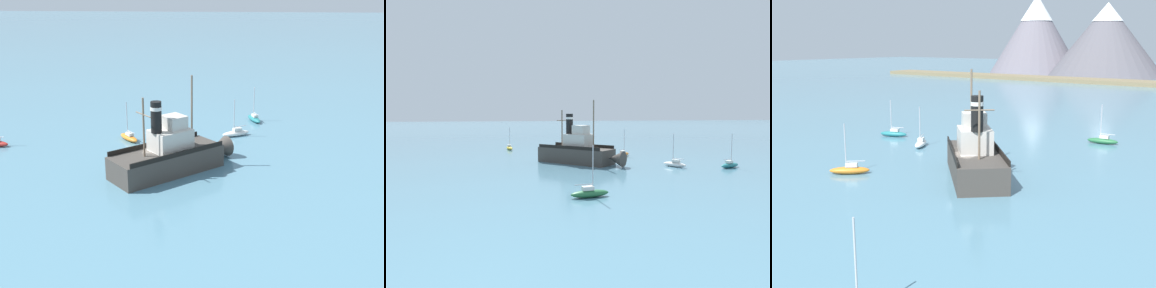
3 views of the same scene
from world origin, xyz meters
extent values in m
plane|color=teal|center=(0.00, 0.00, 0.00)|extent=(600.00, 600.00, 0.00)
cube|color=#423D38|center=(0.34, 1.18, 1.20)|extent=(11.38, 11.80, 2.40)
cone|color=#423D38|center=(-4.55, 6.46, 1.20)|extent=(3.36, 3.36, 2.35)
cube|color=beige|center=(0.00, 1.54, 3.50)|extent=(4.92, 4.97, 2.20)
cube|color=beige|center=(-0.34, 1.91, 5.30)|extent=(2.97, 2.96, 1.40)
cylinder|color=black|center=(1.15, 0.30, 6.20)|extent=(1.10, 1.10, 3.20)
cylinder|color=silver|center=(1.15, 0.30, 7.10)|extent=(1.16, 1.16, 0.35)
cylinder|color=#75604C|center=(-1.90, 3.60, 6.15)|extent=(0.20, 0.20, 7.50)
cylinder|color=#75604C|center=(2.17, -0.80, 5.40)|extent=(0.20, 0.20, 6.00)
cylinder|color=#75604C|center=(2.17, -0.80, 6.72)|extent=(1.99, 1.85, 0.12)
cube|color=black|center=(-1.25, -0.29, 2.65)|extent=(7.83, 8.45, 0.50)
cube|color=black|center=(1.92, 2.64, 2.65)|extent=(7.83, 8.45, 0.50)
ellipsoid|color=#23757A|center=(-20.35, 11.03, 0.35)|extent=(3.95, 2.35, 0.70)
cube|color=silver|center=(-20.16, 11.10, 0.88)|extent=(1.25, 0.98, 0.36)
cylinder|color=#B7B7BC|center=(-20.63, 10.93, 2.80)|extent=(0.10, 0.10, 4.20)
cylinder|color=#B7B7BC|center=(-19.79, 11.24, 1.25)|extent=(1.72, 0.70, 0.08)
ellipsoid|color=gold|center=(9.96, -21.55, 0.35)|extent=(1.65, 3.92, 0.70)
cube|color=silver|center=(9.99, -21.74, 0.88)|extent=(0.79, 1.18, 0.36)
cylinder|color=#B7B7BC|center=(9.92, -21.25, 2.80)|extent=(0.10, 0.10, 4.20)
cylinder|color=#B7B7BC|center=(10.05, -22.14, 1.25)|extent=(0.34, 1.79, 0.08)
ellipsoid|color=#B22823|center=(-6.46, -20.97, 0.35)|extent=(1.79, 3.94, 0.70)
cube|color=silver|center=(-6.43, -20.78, 0.88)|extent=(0.83, 1.20, 0.36)
cylinder|color=#B7B7BC|center=(-6.52, -21.27, 2.80)|extent=(0.10, 0.10, 4.20)
cylinder|color=#B7B7BC|center=(-6.35, -20.38, 1.25)|extent=(0.41, 1.78, 0.08)
ellipsoid|color=white|center=(-13.02, 8.39, 0.35)|extent=(2.76, 3.87, 0.70)
cube|color=silver|center=(-13.11, 8.57, 0.88)|extent=(1.08, 1.27, 0.36)
cylinder|color=#B7B7BC|center=(-12.88, 8.13, 2.80)|extent=(0.10, 0.10, 4.20)
cylinder|color=#B7B7BC|center=(-13.30, 8.92, 1.25)|extent=(0.92, 1.62, 0.08)
ellipsoid|color=orange|center=(-10.06, -5.07, 0.35)|extent=(3.58, 3.33, 0.70)
cube|color=silver|center=(-9.91, -4.94, 0.88)|extent=(1.25, 1.21, 0.36)
cylinder|color=#B7B7BC|center=(-10.28, -5.27, 2.80)|extent=(0.10, 0.10, 4.20)
cylinder|color=#B7B7BC|center=(-9.61, -4.67, 1.25)|extent=(1.41, 1.25, 0.08)
ellipsoid|color=#286B3D|center=(4.01, 23.37, 0.35)|extent=(3.90, 1.54, 0.70)
cube|color=silver|center=(4.21, 23.40, 0.88)|extent=(1.17, 0.77, 0.36)
cylinder|color=#B7B7BC|center=(3.71, 23.34, 2.80)|extent=(0.10, 0.10, 4.20)
cylinder|color=#B7B7BC|center=(4.61, 23.44, 1.25)|extent=(1.80, 0.29, 0.08)
camera|label=1|loc=(46.88, 7.76, 18.85)|focal=45.00mm
camera|label=2|loc=(12.27, 53.81, 7.85)|focal=32.00mm
camera|label=3|loc=(25.67, -34.13, 12.30)|focal=45.00mm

